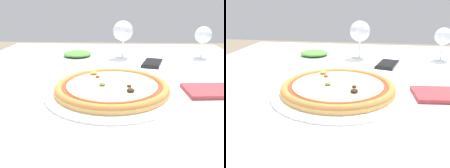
{
  "view_description": "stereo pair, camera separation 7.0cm",
  "coord_description": "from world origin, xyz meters",
  "views": [
    {
      "loc": [
        0.05,
        -0.87,
        1.02
      ],
      "look_at": [
        0.02,
        -0.22,
        0.79
      ],
      "focal_mm": 40.0,
      "sensor_mm": 36.0,
      "label": 1
    },
    {
      "loc": [
        0.12,
        -0.87,
        1.02
      ],
      "look_at": [
        0.02,
        -0.22,
        0.79
      ],
      "focal_mm": 40.0,
      "sensor_mm": 36.0,
      "label": 2
    }
  ],
  "objects": [
    {
      "name": "dining_table",
      "position": [
        0.0,
        0.0,
        0.67
      ],
      "size": [
        1.15,
        1.15,
        0.76
      ],
      "color": "brown",
      "rests_on": "ground_plane"
    },
    {
      "name": "pizza_plate",
      "position": [
        0.02,
        -0.22,
        0.77
      ],
      "size": [
        0.37,
        0.37,
        0.04
      ],
      "color": "white",
      "rests_on": "dining_table"
    },
    {
      "name": "wine_glass_far_left",
      "position": [
        0.05,
        0.24,
        0.87
      ],
      "size": [
        0.09,
        0.09,
        0.16
      ],
      "color": "silver",
      "rests_on": "dining_table"
    },
    {
      "name": "wine_glass_far_right",
      "position": [
        0.4,
        0.24,
        0.85
      ],
      "size": [
        0.07,
        0.07,
        0.14
      ],
      "color": "silver",
      "rests_on": "dining_table"
    },
    {
      "name": "cell_phone",
      "position": [
        0.17,
        0.12,
        0.76
      ],
      "size": [
        0.1,
        0.16,
        0.01
      ],
      "color": "black",
      "rests_on": "dining_table"
    },
    {
      "name": "side_plate",
      "position": [
        -0.15,
        0.21,
        0.77
      ],
      "size": [
        0.21,
        0.21,
        0.03
      ],
      "color": "white",
      "rests_on": "dining_table"
    },
    {
      "name": "napkin_folded",
      "position": [
        0.31,
        -0.19,
        0.76
      ],
      "size": [
        0.16,
        0.12,
        0.01
      ],
      "color": "#933338",
      "rests_on": "dining_table"
    }
  ]
}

